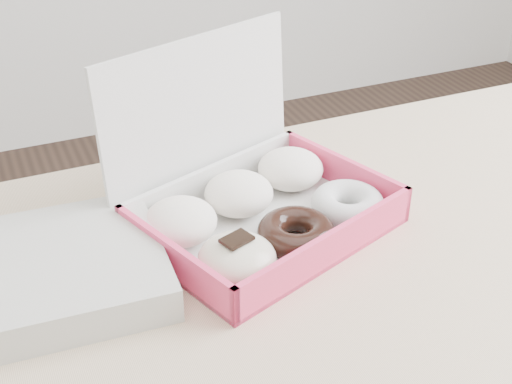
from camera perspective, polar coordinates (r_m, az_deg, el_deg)
name	(u,v)px	position (r m, az deg, el deg)	size (l,w,h in m)	color
table	(399,310)	(0.96, 11.37, -9.24)	(1.20, 0.80, 0.75)	tan
donut_box	(255,202)	(0.94, -0.10, -0.83)	(0.38, 0.35, 0.23)	silver
newspapers	(44,274)	(0.87, -16.62, -6.33)	(0.28, 0.22, 0.04)	silver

